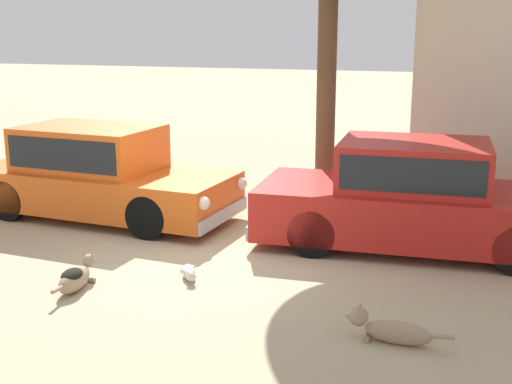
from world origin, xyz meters
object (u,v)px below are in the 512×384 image
Objects in this scene: parked_sedan_second at (415,196)px; stray_dog_tan at (388,329)px; stray_dog_spotted at (75,277)px; parked_sedan_nearest at (98,172)px; stray_cat at (189,272)px.

stray_dog_tan is (0.10, -3.15, -0.60)m from parked_sedan_second.
stray_dog_spotted is 0.93× the size of stray_dog_tan.
parked_sedan_nearest is 5.07m from parked_sedan_second.
parked_sedan_second is 4.70m from stray_dog_spotted.
parked_sedan_second is 7.42× the size of stray_cat.
stray_dog_tan is (5.16, -3.12, -0.60)m from parked_sedan_nearest.
parked_sedan_nearest reaches higher than stray_cat.
stray_dog_tan reaches higher than stray_dog_spotted.
parked_sedan_second is 4.52× the size of stray_dog_spotted.
parked_sedan_nearest is 4.47× the size of stray_dog_spotted.
parked_sedan_second is at bearing 4.14° from parked_sedan_nearest.
stray_dog_spotted is at bearing -144.14° from parked_sedan_second.
parked_sedan_nearest is 7.33× the size of stray_cat.
parked_sedan_nearest reaches higher than stray_dog_tan.
parked_sedan_second is 3.38m from stray_cat.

